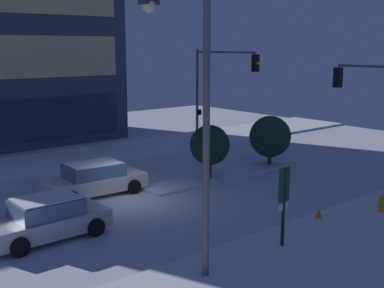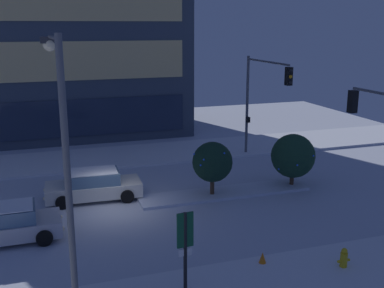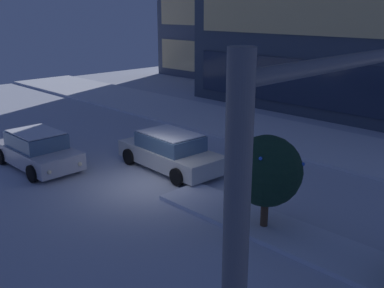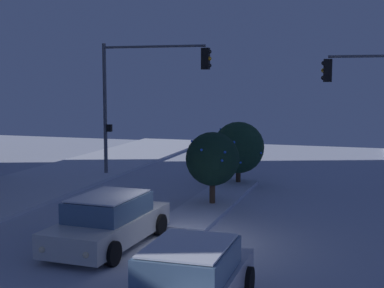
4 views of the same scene
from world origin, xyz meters
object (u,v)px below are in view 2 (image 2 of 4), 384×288
(parking_info_sign, at_px, (185,243))
(construction_cone, at_px, (262,259))
(car_near, at_px, (7,225))
(decorated_tree_left_of_median, at_px, (293,156))
(fire_hydrant, at_px, (344,260))
(decorated_tree_median, at_px, (212,162))
(car_far, at_px, (93,186))
(traffic_light_corner_far_right, at_px, (262,91))
(street_lamp_arched, at_px, (62,137))
(traffic_light_corner_near_right, at_px, (384,134))

(parking_info_sign, bearing_deg, construction_cone, -79.53)
(car_near, xyz_separation_m, decorated_tree_left_of_median, (14.28, 2.19, 1.01))
(fire_hydrant, relative_size, decorated_tree_median, 0.30)
(car_far, height_order, traffic_light_corner_far_right, traffic_light_corner_far_right)
(decorated_tree_left_of_median, bearing_deg, decorated_tree_median, -179.58)
(car_far, distance_m, fire_hydrant, 12.52)
(street_lamp_arched, xyz_separation_m, decorated_tree_left_of_median, (12.16, 7.51, -3.62))
(fire_hydrant, bearing_deg, construction_cone, 155.75)
(traffic_light_corner_near_right, height_order, fire_hydrant, traffic_light_corner_near_right)
(traffic_light_corner_near_right, relative_size, street_lamp_arched, 0.72)
(car_near, xyz_separation_m, construction_cone, (8.82, -5.16, -0.44))
(street_lamp_arched, height_order, fire_hydrant, street_lamp_arched)
(decorated_tree_left_of_median, bearing_deg, traffic_light_corner_far_right, 84.14)
(car_far, height_order, fire_hydrant, car_far)
(traffic_light_corner_far_right, distance_m, street_lamp_arched, 17.68)
(car_far, distance_m, construction_cone, 10.12)
(parking_info_sign, height_order, decorated_tree_median, decorated_tree_median)
(car_near, xyz_separation_m, street_lamp_arched, (2.12, -5.32, 4.64))
(street_lamp_arched, bearing_deg, traffic_light_corner_far_right, -48.69)
(car_near, xyz_separation_m, car_far, (3.91, 3.69, 0.00))
(car_far, xyz_separation_m, decorated_tree_left_of_median, (10.37, -1.50, 1.01))
(parking_info_sign, bearing_deg, street_lamp_arched, 74.37)
(traffic_light_corner_far_right, height_order, street_lamp_arched, street_lamp_arched)
(car_far, distance_m, decorated_tree_median, 6.06)
(traffic_light_corner_far_right, height_order, decorated_tree_median, traffic_light_corner_far_right)
(parking_info_sign, bearing_deg, fire_hydrant, -97.57)
(car_near, height_order, decorated_tree_median, decorated_tree_median)
(parking_info_sign, bearing_deg, decorated_tree_left_of_median, -50.98)
(car_near, distance_m, parking_info_sign, 8.30)
(street_lamp_arched, height_order, decorated_tree_left_of_median, street_lamp_arched)
(parking_info_sign, xyz_separation_m, decorated_tree_left_of_median, (8.66, 8.20, -0.08))
(decorated_tree_median, xyz_separation_m, construction_cone, (-0.85, -7.32, -1.55))
(traffic_light_corner_far_right, xyz_separation_m, fire_hydrant, (-3.35, -13.35, -4.13))
(decorated_tree_median, bearing_deg, street_lamp_arched, -135.28)
(traffic_light_corner_far_right, xyz_separation_m, decorated_tree_left_of_median, (-0.49, -4.82, -2.82))
(street_lamp_arched, bearing_deg, decorated_tree_median, -48.24)
(car_near, distance_m, street_lamp_arched, 7.37)
(car_near, bearing_deg, traffic_light_corner_near_right, -14.79)
(traffic_light_corner_near_right, xyz_separation_m, parking_info_sign, (-9.23, -2.20, -2.38))
(traffic_light_corner_near_right, relative_size, traffic_light_corner_far_right, 0.91)
(car_near, distance_m, car_far, 5.38)
(car_near, relative_size, fire_hydrant, 5.08)
(street_lamp_arched, distance_m, fire_hydrant, 10.57)
(traffic_light_corner_far_right, bearing_deg, car_far, -72.96)
(car_far, bearing_deg, traffic_light_corner_far_right, -160.17)
(car_near, height_order, car_far, same)
(construction_cone, bearing_deg, car_near, 149.68)
(fire_hydrant, relative_size, parking_info_sign, 0.30)
(car_far, bearing_deg, decorated_tree_left_of_median, 174.58)
(car_far, height_order, decorated_tree_left_of_median, decorated_tree_left_of_median)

